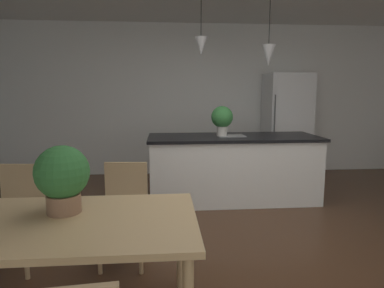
% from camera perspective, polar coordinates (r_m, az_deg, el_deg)
% --- Properties ---
extents(ground_plane, '(10.00, 8.40, 0.04)m').
position_cam_1_polar(ground_plane, '(3.34, 8.54, -18.12)').
color(ground_plane, '#4C301E').
extents(wall_back_kitchen, '(10.00, 0.12, 2.70)m').
position_cam_1_polar(wall_back_kitchen, '(6.20, 1.83, 7.51)').
color(wall_back_kitchen, white).
rests_on(wall_back_kitchen, ground_plane).
extents(dining_table, '(2.01, 0.96, 0.72)m').
position_cam_1_polar(dining_table, '(2.30, -25.87, -13.19)').
color(dining_table, tan).
rests_on(dining_table, ground_plane).
extents(chair_far_left, '(0.44, 0.44, 0.87)m').
position_cam_1_polar(chair_far_left, '(3.26, -27.76, -10.36)').
color(chair_far_left, tan).
rests_on(chair_far_left, ground_plane).
extents(chair_far_right, '(0.43, 0.43, 0.87)m').
position_cam_1_polar(chair_far_right, '(3.03, -11.50, -10.93)').
color(chair_far_right, tan).
rests_on(chair_far_right, ground_plane).
extents(kitchen_island, '(2.32, 0.88, 0.91)m').
position_cam_1_polar(kitchen_island, '(4.67, 6.99, -3.98)').
color(kitchen_island, white).
rests_on(kitchen_island, ground_plane).
extents(refrigerator, '(0.75, 0.67, 1.82)m').
position_cam_1_polar(refrigerator, '(6.18, 15.80, 3.07)').
color(refrigerator, silver).
rests_on(refrigerator, ground_plane).
extents(pendant_over_island_main, '(0.17, 0.17, 0.73)m').
position_cam_1_polar(pendant_over_island_main, '(4.52, 1.54, 16.41)').
color(pendant_over_island_main, black).
extents(pendant_over_island_aux, '(0.19, 0.19, 0.86)m').
position_cam_1_polar(pendant_over_island_aux, '(4.70, 12.92, 14.54)').
color(pendant_over_island_aux, black).
extents(potted_plant_on_island, '(0.29, 0.29, 0.41)m').
position_cam_1_polar(potted_plant_on_island, '(4.54, 5.15, 4.38)').
color(potted_plant_on_island, beige).
rests_on(potted_plant_on_island, kitchen_island).
extents(potted_plant_on_table, '(0.34, 0.34, 0.44)m').
position_cam_1_polar(potted_plant_on_table, '(2.28, -21.26, -5.11)').
color(potted_plant_on_table, '#8C664C').
rests_on(potted_plant_on_table, dining_table).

